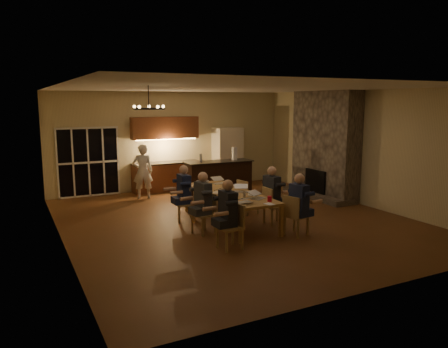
% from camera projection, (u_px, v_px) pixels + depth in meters
% --- Properties ---
extents(floor, '(9.00, 9.00, 0.00)m').
position_uv_depth(floor, '(235.00, 220.00, 10.72)').
color(floor, brown).
rests_on(floor, ground).
extents(back_wall, '(8.00, 0.04, 3.20)m').
position_uv_depth(back_wall, '(171.00, 141.00, 14.44)').
color(back_wall, beige).
rests_on(back_wall, ground).
extents(left_wall, '(0.04, 9.00, 3.20)m').
position_uv_depth(left_wall, '(58.00, 167.00, 8.68)').
color(left_wall, beige).
rests_on(left_wall, ground).
extents(right_wall, '(0.04, 9.00, 3.20)m').
position_uv_depth(right_wall, '(362.00, 148.00, 12.23)').
color(right_wall, beige).
rests_on(right_wall, ground).
extents(ceiling, '(8.00, 9.00, 0.04)m').
position_uv_depth(ceiling, '(236.00, 87.00, 10.19)').
color(ceiling, white).
rests_on(ceiling, back_wall).
extents(french_doors, '(1.86, 0.08, 2.10)m').
position_uv_depth(french_doors, '(88.00, 162.00, 13.29)').
color(french_doors, black).
rests_on(french_doors, ground).
extents(fireplace, '(0.58, 2.50, 3.20)m').
position_uv_depth(fireplace, '(325.00, 145.00, 13.15)').
color(fireplace, '#776B5D').
rests_on(fireplace, ground).
extents(kitchenette, '(2.24, 0.68, 2.40)m').
position_uv_depth(kitchenette, '(166.00, 154.00, 14.09)').
color(kitchenette, brown).
rests_on(kitchenette, ground).
extents(refrigerator, '(0.90, 0.68, 2.00)m').
position_uv_depth(refrigerator, '(227.00, 157.00, 15.05)').
color(refrigerator, beige).
rests_on(refrigerator, ground).
extents(dining_table, '(1.10, 3.11, 0.75)m').
position_uv_depth(dining_table, '(229.00, 208.00, 10.46)').
color(dining_table, '#A88543').
rests_on(dining_table, ground).
extents(bar_island, '(2.13, 0.72, 1.08)m').
position_uv_depth(bar_island, '(219.00, 178.00, 13.47)').
color(bar_island, black).
rests_on(bar_island, ground).
extents(chair_left_near, '(0.47, 0.47, 0.89)m').
position_uv_depth(chair_left_near, '(230.00, 227.00, 8.60)').
color(chair_left_near, tan).
rests_on(chair_left_near, ground).
extents(chair_left_mid, '(0.55, 0.55, 0.89)m').
position_uv_depth(chair_left_mid, '(204.00, 214.00, 9.60)').
color(chair_left_mid, tan).
rests_on(chair_left_mid, ground).
extents(chair_left_far, '(0.56, 0.56, 0.89)m').
position_uv_depth(chair_left_far, '(186.00, 203.00, 10.59)').
color(chair_left_far, tan).
rests_on(chair_left_far, ground).
extents(chair_right_near, '(0.55, 0.55, 0.89)m').
position_uv_depth(chair_right_near, '(296.00, 215.00, 9.49)').
color(chair_right_near, tan).
rests_on(chair_right_near, ground).
extents(chair_right_mid, '(0.45, 0.45, 0.89)m').
position_uv_depth(chair_right_mid, '(275.00, 206.00, 10.36)').
color(chair_right_mid, tan).
rests_on(chair_right_mid, ground).
extents(chair_right_far, '(0.51, 0.51, 0.89)m').
position_uv_depth(chair_right_far, '(248.00, 197.00, 11.32)').
color(chair_right_far, tan).
rests_on(chair_right_far, ground).
extents(person_left_near, '(0.62, 0.62, 1.38)m').
position_uv_depth(person_left_near, '(228.00, 214.00, 8.63)').
color(person_left_near, '#21242B').
rests_on(person_left_near, ground).
extents(person_right_near, '(0.66, 0.66, 1.38)m').
position_uv_depth(person_right_near, '(299.00, 205.00, 9.35)').
color(person_right_near, '#1C2447').
rests_on(person_right_near, ground).
extents(person_left_mid, '(0.67, 0.67, 1.38)m').
position_uv_depth(person_left_mid, '(203.00, 203.00, 9.56)').
color(person_left_mid, '#33383D').
rests_on(person_left_mid, ground).
extents(person_right_mid, '(0.66, 0.66, 1.38)m').
position_uv_depth(person_right_mid, '(272.00, 195.00, 10.37)').
color(person_right_mid, '#21242B').
rests_on(person_right_mid, ground).
extents(person_left_far, '(0.61, 0.61, 1.38)m').
position_uv_depth(person_left_far, '(184.00, 193.00, 10.56)').
color(person_left_far, '#1C2447').
rests_on(person_left_far, ground).
extents(standing_person, '(0.67, 0.50, 1.64)m').
position_uv_depth(standing_person, '(143.00, 171.00, 13.04)').
color(standing_person, white).
rests_on(standing_person, ground).
extents(chandelier, '(0.62, 0.62, 0.03)m').
position_uv_depth(chandelier, '(149.00, 109.00, 8.46)').
color(chandelier, black).
rests_on(chandelier, ceiling).
extents(laptop_a, '(0.33, 0.30, 0.23)m').
position_uv_depth(laptop_a, '(244.00, 198.00, 9.30)').
color(laptop_a, silver).
rests_on(laptop_a, dining_table).
extents(laptop_b, '(0.41, 0.39, 0.23)m').
position_uv_depth(laptop_b, '(258.00, 194.00, 9.68)').
color(laptop_b, silver).
rests_on(laptop_b, dining_table).
extents(laptop_c, '(0.42, 0.40, 0.23)m').
position_uv_depth(laptop_c, '(217.00, 188.00, 10.30)').
color(laptop_c, silver).
rests_on(laptop_c, dining_table).
extents(laptop_d, '(0.42, 0.41, 0.23)m').
position_uv_depth(laptop_d, '(241.00, 187.00, 10.40)').
color(laptop_d, silver).
rests_on(laptop_d, dining_table).
extents(laptop_e, '(0.42, 0.40, 0.23)m').
position_uv_depth(laptop_e, '(203.00, 181.00, 11.27)').
color(laptop_e, silver).
rests_on(laptop_e, dining_table).
extents(laptop_f, '(0.35, 0.31, 0.23)m').
position_uv_depth(laptop_f, '(219.00, 179.00, 11.46)').
color(laptop_f, silver).
rests_on(laptop_f, dining_table).
extents(mug_front, '(0.08, 0.08, 0.10)m').
position_uv_depth(mug_front, '(238.00, 194.00, 9.99)').
color(mug_front, silver).
rests_on(mug_front, dining_table).
extents(mug_mid, '(0.08, 0.08, 0.10)m').
position_uv_depth(mug_mid, '(224.00, 186.00, 10.89)').
color(mug_mid, silver).
rests_on(mug_mid, dining_table).
extents(mug_back, '(0.08, 0.08, 0.10)m').
position_uv_depth(mug_back, '(205.00, 186.00, 10.90)').
color(mug_back, silver).
rests_on(mug_back, dining_table).
extents(redcup_near, '(0.10, 0.10, 0.12)m').
position_uv_depth(redcup_near, '(270.00, 199.00, 9.43)').
color(redcup_near, red).
rests_on(redcup_near, dining_table).
extents(redcup_mid, '(0.08, 0.08, 0.12)m').
position_uv_depth(redcup_mid, '(204.00, 189.00, 10.53)').
color(redcup_mid, red).
rests_on(redcup_mid, dining_table).
extents(can_silver, '(0.06, 0.06, 0.12)m').
position_uv_depth(can_silver, '(244.00, 194.00, 9.87)').
color(can_silver, '#B2B2B7').
rests_on(can_silver, dining_table).
extents(can_cola, '(0.07, 0.07, 0.12)m').
position_uv_depth(can_cola, '(200.00, 180.00, 11.62)').
color(can_cola, '#3F0F0C').
rests_on(can_cola, dining_table).
extents(plate_near, '(0.22, 0.22, 0.02)m').
position_uv_depth(plate_near, '(252.00, 195.00, 10.08)').
color(plate_near, silver).
rests_on(plate_near, dining_table).
extents(plate_left, '(0.24, 0.24, 0.02)m').
position_uv_depth(plate_left, '(232.00, 200.00, 9.51)').
color(plate_left, silver).
rests_on(plate_left, dining_table).
extents(plate_far, '(0.25, 0.25, 0.02)m').
position_uv_depth(plate_far, '(233.00, 185.00, 11.19)').
color(plate_far, silver).
rests_on(plate_far, dining_table).
extents(notepad, '(0.18, 0.24, 0.01)m').
position_uv_depth(notepad, '(269.00, 204.00, 9.17)').
color(notepad, white).
rests_on(notepad, dining_table).
extents(bar_bottle, '(0.08, 0.08, 0.24)m').
position_uv_depth(bar_bottle, '(201.00, 158.00, 13.19)').
color(bar_bottle, '#99999E').
rests_on(bar_bottle, bar_island).
extents(bar_blender, '(0.14, 0.14, 0.40)m').
position_uv_depth(bar_blender, '(234.00, 154.00, 13.54)').
color(bar_blender, silver).
rests_on(bar_blender, bar_island).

